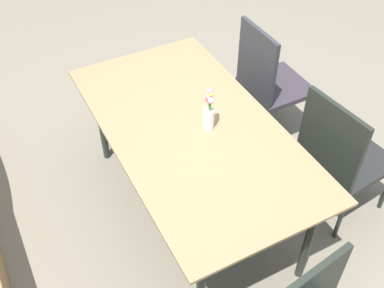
{
  "coord_description": "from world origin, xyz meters",
  "views": [
    {
      "loc": [
        -1.76,
        1.05,
        2.62
      ],
      "look_at": [
        0.06,
        0.09,
        0.63
      ],
      "focal_mm": 43.68,
      "sensor_mm": 36.0,
      "label": 1
    }
  ],
  "objects_px": {
    "dining_table": "(192,134)",
    "chair_near_right": "(268,80)",
    "flower_vase": "(209,112)",
    "chair_near_left": "(340,153)"
  },
  "relations": [
    {
      "from": "dining_table",
      "to": "flower_vase",
      "type": "height_order",
      "value": "flower_vase"
    },
    {
      "from": "dining_table",
      "to": "chair_near_left",
      "type": "distance_m",
      "value": 0.96
    },
    {
      "from": "chair_near_right",
      "to": "flower_vase",
      "type": "distance_m",
      "value": 0.94
    },
    {
      "from": "dining_table",
      "to": "chair_near_left",
      "type": "relative_size",
      "value": 1.85
    },
    {
      "from": "flower_vase",
      "to": "dining_table",
      "type": "bearing_deg",
      "value": 63.93
    },
    {
      "from": "dining_table",
      "to": "chair_near_right",
      "type": "bearing_deg",
      "value": -64.56
    },
    {
      "from": "dining_table",
      "to": "flower_vase",
      "type": "distance_m",
      "value": 0.2
    },
    {
      "from": "chair_near_right",
      "to": "flower_vase",
      "type": "xyz_separation_m",
      "value": [
        -0.45,
        0.76,
        0.31
      ]
    },
    {
      "from": "chair_near_left",
      "to": "dining_table",
      "type": "bearing_deg",
      "value": -121.96
    },
    {
      "from": "chair_near_left",
      "to": "chair_near_right",
      "type": "relative_size",
      "value": 0.95
    }
  ]
}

